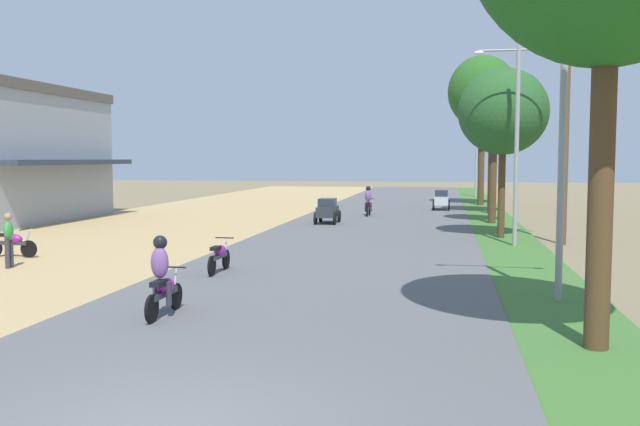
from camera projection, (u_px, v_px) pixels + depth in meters
name	position (u px, v px, depth m)	size (l,w,h in m)	color
parked_motorbike_third	(12.00, 242.00, 22.44)	(1.80, 0.54, 0.94)	black
pedestrian_on_shoulder	(9.00, 237.00, 20.19)	(0.26, 0.37, 1.62)	#33333D
median_tree_second	(503.00, 112.00, 27.61)	(3.57, 3.57, 6.80)	#4C351E
median_tree_third	(494.00, 113.00, 33.88)	(2.89, 2.89, 7.18)	#4C351E
median_tree_fourth	(492.00, 108.00, 40.03)	(3.64, 3.64, 8.01)	#4C351E
median_tree_fifth	(482.00, 93.00, 47.01)	(4.66, 4.66, 10.18)	#4C351E
streetlamp_near	(563.00, 101.00, 15.30)	(3.16, 0.20, 7.75)	gray
streetlamp_mid	(517.00, 131.00, 25.10)	(3.16, 0.20, 7.25)	gray
streetlamp_far	(476.00, 147.00, 57.71)	(3.16, 0.20, 7.09)	gray
utility_pole_near	(566.00, 127.00, 25.87)	(1.80, 0.20, 8.46)	brown
car_hatchback_charcoal	(327.00, 210.00, 33.92)	(1.04, 2.00, 1.23)	#282D33
car_hatchback_silver	(441.00, 199.00, 42.89)	(1.04, 2.00, 1.23)	#B7BCC1
motorbike_foreground_rider	(163.00, 279.00, 13.88)	(0.54, 1.80, 1.66)	black
motorbike_ahead_second	(219.00, 255.00, 19.32)	(0.54, 1.80, 0.94)	black
motorbike_ahead_third	(368.00, 202.00, 38.41)	(0.54, 1.80, 1.66)	black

